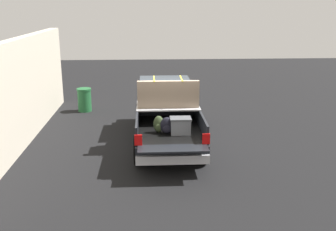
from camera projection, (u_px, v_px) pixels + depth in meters
name	position (u px, v px, depth m)	size (l,w,h in m)	color
ground_plane	(167.00, 143.00, 13.05)	(40.00, 40.00, 0.00)	black
pickup_truck	(166.00, 112.00, 13.14)	(6.05, 2.06, 2.23)	black
building_facade	(17.00, 94.00, 12.34)	(11.62, 0.36, 3.37)	beige
trash_can	(84.00, 100.00, 16.72)	(0.60, 0.60, 0.98)	#1E592D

